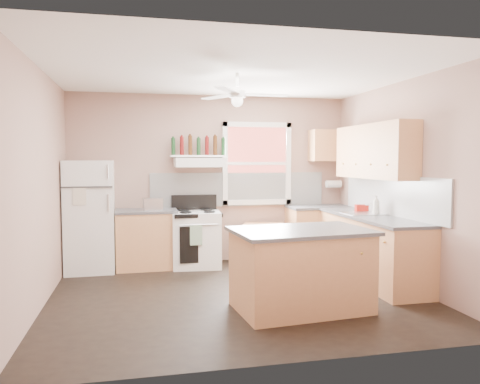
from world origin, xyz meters
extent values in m
plane|color=black|center=(0.00, 0.00, 0.00)|extent=(4.50, 4.50, 0.00)
plane|color=white|center=(0.00, 0.00, 2.70)|extent=(4.50, 4.50, 0.00)
cube|color=#947263|center=(0.00, 2.02, 1.35)|extent=(4.50, 0.05, 2.70)
cube|color=#947263|center=(2.27, 0.00, 1.35)|extent=(0.05, 4.00, 2.70)
cube|color=#947263|center=(-2.27, 0.00, 1.35)|extent=(0.05, 4.00, 2.70)
cube|color=white|center=(0.45, 1.99, 1.18)|extent=(2.90, 0.03, 0.55)
cube|color=white|center=(2.23, 0.30, 1.18)|extent=(0.03, 2.60, 0.55)
cube|color=brown|center=(0.75, 1.98, 1.60)|extent=(1.00, 0.02, 1.20)
cube|color=white|center=(0.75, 1.96, 1.60)|extent=(1.16, 0.07, 1.36)
cube|color=white|center=(-1.88, 1.66, 0.83)|extent=(0.71, 0.70, 1.65)
cube|color=tan|center=(-1.06, 1.70, 0.43)|extent=(0.90, 0.60, 0.86)
cube|color=#444446|center=(-1.06, 1.70, 0.88)|extent=(0.92, 0.62, 0.04)
cube|color=silver|center=(-0.96, 1.64, 0.99)|extent=(0.29, 0.19, 0.18)
cube|color=white|center=(-0.30, 1.63, 0.43)|extent=(0.78, 0.70, 0.86)
cube|color=white|center=(-0.23, 1.75, 1.62)|extent=(0.78, 0.50, 0.14)
cube|color=white|center=(-0.23, 1.87, 1.72)|extent=(0.90, 0.26, 0.03)
cube|color=tan|center=(0.78, 1.68, 0.32)|extent=(0.74, 0.62, 0.63)
cube|color=tan|center=(1.75, 1.70, 0.43)|extent=(1.00, 0.60, 0.86)
cube|color=tan|center=(1.95, 0.30, 0.43)|extent=(0.60, 2.20, 0.86)
cube|color=#444446|center=(1.75, 1.70, 0.88)|extent=(1.02, 0.62, 0.04)
cube|color=#444446|center=(1.94, 0.30, 0.88)|extent=(0.62, 2.22, 0.04)
cube|color=silver|center=(1.94, 0.50, 0.90)|extent=(0.55, 0.45, 0.03)
cylinder|color=silver|center=(2.10, 0.50, 0.97)|extent=(0.03, 0.03, 0.14)
cube|color=tan|center=(2.08, 0.50, 1.78)|extent=(0.33, 1.80, 0.76)
cube|color=tan|center=(1.95, 1.83, 1.90)|extent=(0.60, 0.33, 0.52)
cylinder|color=white|center=(2.07, 1.86, 1.25)|extent=(0.26, 0.12, 0.12)
cube|color=tan|center=(0.57, -0.70, 0.43)|extent=(1.49, 1.02, 0.86)
cube|color=#444446|center=(0.57, -0.70, 0.88)|extent=(1.58, 1.11, 0.04)
cylinder|color=white|center=(0.00, 0.00, 2.45)|extent=(0.20, 0.20, 0.08)
imported|color=silver|center=(2.08, 0.41, 1.03)|extent=(0.14, 0.14, 0.27)
cube|color=#A9180E|center=(2.05, 0.79, 0.95)|extent=(0.20, 0.15, 0.10)
cylinder|color=#143819|center=(-0.63, 1.87, 1.87)|extent=(0.06, 0.06, 0.27)
cylinder|color=#590F0F|center=(-0.50, 1.87, 1.88)|extent=(0.06, 0.06, 0.29)
cylinder|color=#3F230F|center=(-0.36, 1.87, 1.89)|extent=(0.06, 0.06, 0.31)
cylinder|color=#143819|center=(-0.23, 1.87, 1.87)|extent=(0.06, 0.06, 0.27)
cylinder|color=#590F0F|center=(-0.10, 1.87, 1.88)|extent=(0.06, 0.06, 0.29)
cylinder|color=#3F230F|center=(0.04, 1.87, 1.89)|extent=(0.06, 0.06, 0.31)
cylinder|color=#143819|center=(0.17, 1.87, 1.87)|extent=(0.06, 0.06, 0.27)
camera|label=1|loc=(-1.18, -5.55, 1.67)|focal=35.00mm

